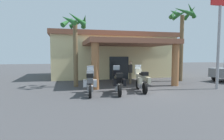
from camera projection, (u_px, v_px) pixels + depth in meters
name	position (u px, v px, depth m)	size (l,w,h in m)	color
ground_plane	(146.00, 92.00, 11.43)	(80.00, 80.00, 0.00)	#424244
motel_building	(111.00, 55.00, 20.44)	(12.62, 12.31, 4.47)	beige
motorcycle_silver	(90.00, 83.00, 10.47)	(0.78, 2.21, 1.61)	black
motorcycle_black	(118.00, 82.00, 10.76)	(0.81, 2.21, 1.61)	black
motorcycle_cream	(141.00, 80.00, 11.49)	(0.76, 2.21, 1.61)	black
pedestrian	(130.00, 71.00, 14.63)	(0.34, 0.45, 1.75)	brown
palm_tree_roadside	(75.00, 33.00, 13.03)	(1.97, 2.09, 5.16)	brown
palm_tree_near_portico	(182.00, 24.00, 15.83)	(2.20, 2.35, 6.48)	brown
roadside_sign	(220.00, 22.00, 12.08)	(1.40, 0.18, 6.52)	#99999E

